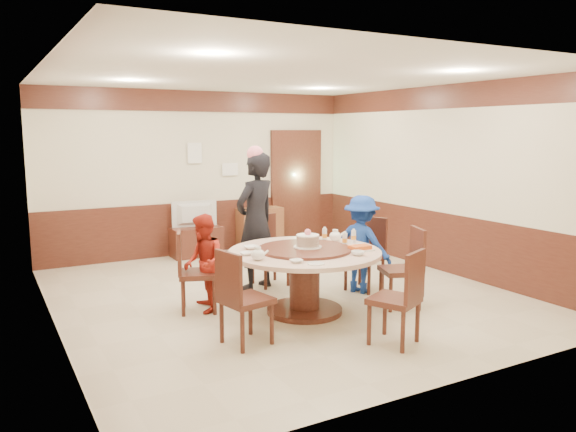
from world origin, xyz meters
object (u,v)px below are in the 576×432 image
banquet_table (305,268)px  thermos (260,197)px  person_red (203,263)px  birthday_cake (308,241)px  person_standing (256,222)px  person_blue (362,244)px  tv_stand (196,242)px  side_cabinet (260,228)px  television (195,214)px  shrimp_platter (360,248)px

banquet_table → thermos: bearing=71.9°
banquet_table → person_red: size_ratio=1.53×
birthday_cake → person_standing: bearing=94.6°
person_standing → person_red: person_standing is taller
person_blue → birthday_cake: size_ratio=3.90×
person_blue → tv_stand: 3.37m
person_standing → side_cabinet: 2.69m
person_standing → tv_stand: (-0.03, 2.31, -0.67)m
person_blue → television: bearing=-3.9°
tv_stand → thermos: (1.23, 0.03, 0.69)m
person_blue → television: (-1.18, 3.13, 0.08)m
shrimp_platter → tv_stand: bearing=99.2°
side_cabinet → birthday_cake: bearing=-107.4°
tv_stand → thermos: 1.41m
banquet_table → television: 3.52m
person_standing → banquet_table: bearing=70.0°
tv_stand → side_cabinet: side_cabinet is taller
television → side_cabinet: 1.28m
person_blue → shrimp_platter: (-0.55, -0.72, 0.13)m
person_blue → tv_stand: bearing=-3.9°
tv_stand → person_standing: bearing=-89.3°
birthday_cake → television: size_ratio=0.43×
television → thermos: thermos is taller
shrimp_platter → side_cabinet: bearing=81.1°
shrimp_platter → person_red: bearing=148.5°
tv_stand → television: (-0.00, 0.00, 0.47)m
person_standing → tv_stand: bearing=-111.6°
banquet_table → birthday_cake: size_ratio=5.37×
person_blue → side_cabinet: 3.17m
person_standing → tv_stand: 2.41m
person_red → shrimp_platter: size_ratio=3.87×
shrimp_platter → television: (-0.62, 3.85, -0.06)m
birthday_cake → thermos: 3.71m
person_blue → person_red: bearing=59.0°
banquet_table → person_blue: bearing=19.2°
person_blue → television: size_ratio=1.67×
shrimp_platter → television: bearing=99.2°
television → person_red: bearing=78.1°
person_standing → person_red: 1.18m
birthday_cake → thermos: bearing=72.6°
person_standing → television: person_standing is taller
person_red → tv_stand: (0.94, 2.89, -0.33)m
television → person_blue: bearing=116.6°
person_standing → shrimp_platter: (0.60, -1.54, -0.14)m
person_blue → thermos: 3.18m
person_red → shrimp_platter: 1.84m
banquet_table → person_blue: 1.17m
banquet_table → person_red: bearing=148.3°
shrimp_platter → side_cabinet: shrimp_platter is taller
tv_stand → television: size_ratio=1.10×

